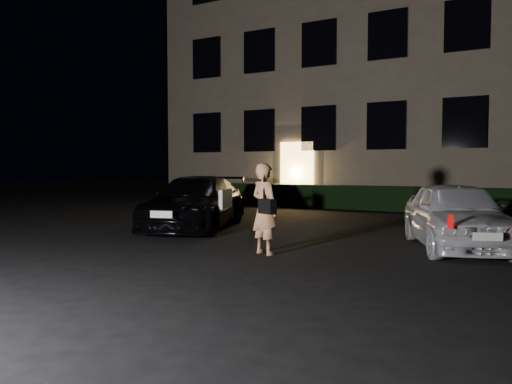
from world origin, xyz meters
The scene contains 6 objects.
ground centered at (0.00, 0.00, 0.00)m, with size 80.00×80.00×0.00m, color black.
building centered at (0.00, 14.99, 6.00)m, with size 20.00×8.11×12.00m.
hedge centered at (0.00, 10.50, 0.42)m, with size 15.00×0.70×0.85m, color black.
sedan centered at (-2.69, 3.18, 0.65)m, with size 3.17×4.83×1.30m.
hatch centered at (3.44, 3.09, 0.64)m, with size 2.81×4.06×1.28m.
man centered at (0.58, 0.78, 0.81)m, with size 0.69×0.59×1.61m.
Camera 1 is at (4.77, -6.92, 1.56)m, focal length 35.00 mm.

